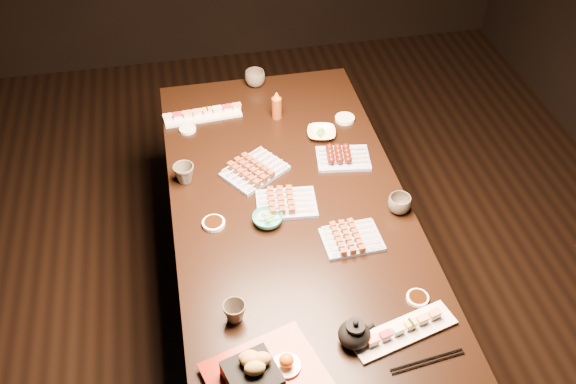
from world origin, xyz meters
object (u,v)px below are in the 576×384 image
(sushi_platter_near, at_px, (404,329))
(yakitori_plate_right, at_px, (352,236))
(tempura_tray, at_px, (266,370))
(condiment_bottle, at_px, (277,105))
(edamame_bowl_cream, at_px, (321,133))
(teacup_mid_right, at_px, (399,204))
(dining_table, at_px, (290,268))
(teacup_near_left, at_px, (235,312))
(yakitori_plate_center, at_px, (286,200))
(teacup_far_right, at_px, (255,78))
(yakitori_plate_left, at_px, (255,167))
(teapot, at_px, (355,332))
(sushi_platter_far, at_px, (203,113))
(edamame_bowl_green, at_px, (268,220))
(teacup_far_left, at_px, (184,174))

(sushi_platter_near, height_order, yakitori_plate_right, yakitori_plate_right)
(tempura_tray, xyz_separation_m, condiment_bottle, (0.27, 1.29, 0.01))
(edamame_bowl_cream, bearing_deg, teacup_mid_right, -70.36)
(dining_table, distance_m, sushi_platter_near, 0.79)
(teacup_near_left, bearing_deg, tempura_tray, -75.75)
(yakitori_plate_right, bearing_deg, condiment_bottle, 96.82)
(edamame_bowl_cream, bearing_deg, yakitori_plate_center, -120.55)
(teacup_far_right, height_order, condiment_bottle, condiment_bottle)
(yakitori_plate_left, distance_m, teapot, 0.87)
(yakitori_plate_right, height_order, edamame_bowl_cream, yakitori_plate_right)
(sushi_platter_near, bearing_deg, yakitori_plate_left, 97.09)
(edamame_bowl_cream, bearing_deg, yakitori_plate_right, -93.30)
(dining_table, xyz_separation_m, tempura_tray, (-0.22, -0.72, 0.44))
(condiment_bottle, bearing_deg, teapot, -89.10)
(yakitori_plate_right, bearing_deg, dining_table, 125.65)
(yakitori_plate_left, xyz_separation_m, condiment_bottle, (0.16, 0.35, 0.04))
(teacup_far_right, distance_m, condiment_bottle, 0.28)
(yakitori_plate_left, bearing_deg, teacup_far_right, 46.99)
(yakitori_plate_right, distance_m, yakitori_plate_left, 0.52)
(teacup_mid_right, relative_size, teacup_far_right, 0.92)
(sushi_platter_near, relative_size, teacup_near_left, 4.66)
(sushi_platter_far, height_order, teacup_far_right, teacup_far_right)
(edamame_bowl_green, height_order, condiment_bottle, condiment_bottle)
(yakitori_plate_center, distance_m, teapot, 0.65)
(sushi_platter_near, relative_size, tempura_tray, 1.05)
(yakitori_plate_left, xyz_separation_m, teacup_far_right, (0.10, 0.63, 0.01))
(edamame_bowl_cream, height_order, teacup_near_left, teacup_near_left)
(yakitori_plate_center, bearing_deg, tempura_tray, -100.28)
(edamame_bowl_green, height_order, teapot, teapot)
(yakitori_plate_right, bearing_deg, yakitori_plate_left, 120.55)
(sushi_platter_near, distance_m, yakitori_plate_left, 0.92)
(yakitori_plate_center, bearing_deg, teacup_mid_right, -10.07)
(yakitori_plate_right, height_order, edamame_bowl_green, yakitori_plate_right)
(dining_table, distance_m, teacup_mid_right, 0.58)
(yakitori_plate_center, bearing_deg, teacup_far_left, 155.27)
(dining_table, height_order, yakitori_plate_center, yakitori_plate_center)
(teacup_near_left, height_order, teacup_far_left, teacup_far_left)
(edamame_bowl_cream, xyz_separation_m, teacup_far_right, (-0.22, 0.45, 0.02))
(sushi_platter_near, xyz_separation_m, edamame_bowl_cream, (-0.02, 1.03, -0.01))
(edamame_bowl_green, xyz_separation_m, teacup_mid_right, (0.50, -0.03, 0.02))
(yakitori_plate_left, distance_m, edamame_bowl_cream, 0.37)
(sushi_platter_near, bearing_deg, teacup_near_left, 148.41)
(condiment_bottle, bearing_deg, teacup_far_left, -141.33)
(dining_table, height_order, yakitori_plate_left, yakitori_plate_left)
(sushi_platter_far, distance_m, teapot, 1.32)
(sushi_platter_near, bearing_deg, dining_table, 95.43)
(teacup_far_left, height_order, teapot, teapot)
(dining_table, height_order, teacup_far_left, teacup_far_left)
(yakitori_plate_center, bearing_deg, teacup_near_left, -113.20)
(sushi_platter_far, distance_m, condiment_bottle, 0.33)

